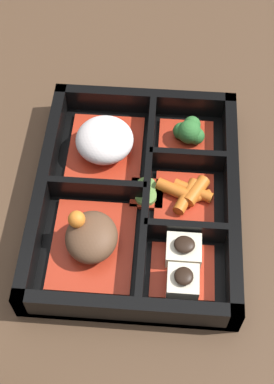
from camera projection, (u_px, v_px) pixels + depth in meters
name	position (u px, v px, depth m)	size (l,w,h in m)	color
ground_plane	(137.00, 204.00, 0.64)	(3.00, 3.00, 0.00)	#4C3523
bento_base	(137.00, 201.00, 0.63)	(0.30, 0.23, 0.01)	black
bento_rim	(140.00, 194.00, 0.62)	(0.30, 0.23, 0.04)	black
bowl_stew	(91.00, 239.00, 0.58)	(0.11, 0.09, 0.05)	#B22D19
bowl_rice	(105.00, 142.00, 0.65)	(0.11, 0.09, 0.04)	#B22D19
bowl_tofu	(183.00, 267.00, 0.57)	(0.07, 0.07, 0.04)	#B22D19
bowl_carrots	(187.00, 195.00, 0.62)	(0.08, 0.07, 0.02)	#B22D19
bowl_greens	(189.00, 134.00, 0.67)	(0.06, 0.07, 0.03)	#B22D19
bowl_pickles	(146.00, 192.00, 0.63)	(0.04, 0.04, 0.01)	#B22D19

